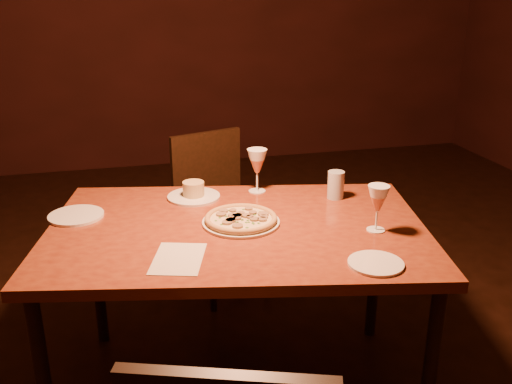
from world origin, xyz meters
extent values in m
cube|color=#3E1513|center=(0.00, 3.50, 1.50)|extent=(6.00, 0.04, 3.00)
cube|color=brown|center=(-0.13, 0.15, 0.75)|extent=(1.59, 1.20, 0.04)
cylinder|color=black|center=(-0.69, 0.68, 0.36)|extent=(0.05, 0.05, 0.73)
cylinder|color=black|center=(0.43, -0.38, 0.36)|extent=(0.05, 0.05, 0.73)
cylinder|color=black|center=(0.59, 0.41, 0.36)|extent=(0.05, 0.05, 0.73)
cube|color=black|center=(-0.01, 1.02, 0.45)|extent=(0.53, 0.53, 0.04)
cube|color=black|center=(-0.07, 1.21, 0.67)|extent=(0.41, 0.16, 0.40)
cylinder|color=black|center=(-0.12, 0.81, 0.22)|extent=(0.04, 0.04, 0.43)
cylinder|color=black|center=(-0.23, 1.13, 0.22)|extent=(0.04, 0.04, 0.43)
cylinder|color=black|center=(0.20, 0.91, 0.22)|extent=(0.04, 0.04, 0.43)
cylinder|color=black|center=(0.10, 1.24, 0.22)|extent=(0.04, 0.04, 0.43)
cylinder|color=white|center=(-0.11, 0.17, 0.77)|extent=(0.30, 0.30, 0.01)
cylinder|color=#CAB58B|center=(-0.11, 0.17, 0.79)|extent=(0.27, 0.27, 0.01)
torus|color=tan|center=(-0.11, 0.17, 0.79)|extent=(0.28, 0.28, 0.02)
cylinder|color=white|center=(-0.25, 0.49, 0.77)|extent=(0.23, 0.23, 0.01)
cylinder|color=tan|center=(-0.25, 0.49, 0.81)|extent=(0.09, 0.09, 0.06)
cylinder|color=#ABB5BB|center=(0.35, 0.34, 0.83)|extent=(0.07, 0.07, 0.12)
cylinder|color=white|center=(-0.73, 0.40, 0.77)|extent=(0.22, 0.22, 0.01)
cylinder|color=white|center=(0.24, -0.27, 0.77)|extent=(0.18, 0.18, 0.01)
cube|color=beige|center=(-0.38, -0.07, 0.77)|extent=(0.23, 0.28, 0.00)
camera|label=1|loc=(-0.55, -1.80, 1.64)|focal=40.00mm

